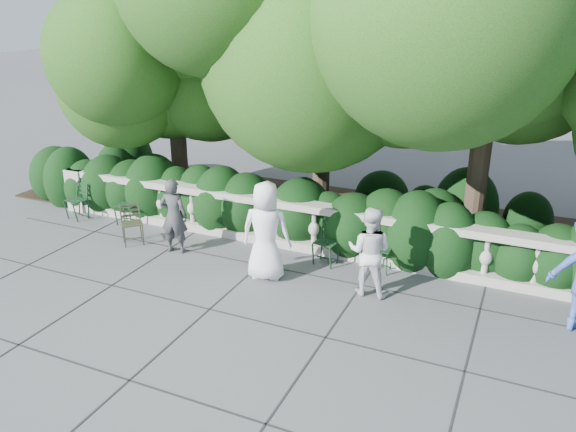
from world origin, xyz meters
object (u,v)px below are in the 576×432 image
at_px(chair_a, 73,220).
at_px(chair_b, 125,226).
at_px(person_casual_man, 369,251).
at_px(person_woman_grey, 174,216).
at_px(chair_weathered, 135,246).
at_px(person_businessman, 266,231).
at_px(chair_d, 322,267).
at_px(chair_c, 377,274).

xyz_separation_m(chair_a, chair_b, (1.30, 0.21, 0.00)).
bearing_deg(chair_b, person_casual_man, -16.60).
height_order(chair_a, person_woman_grey, person_woman_grey).
distance_m(chair_a, person_casual_man, 7.16).
distance_m(chair_weathered, person_businessman, 3.18).
bearing_deg(chair_weathered, person_casual_man, -45.18).
xyz_separation_m(chair_a, chair_weathered, (2.22, -0.60, 0.00)).
bearing_deg(chair_weathered, chair_d, -35.75).
bearing_deg(person_casual_man, chair_weathered, -1.61).
distance_m(chair_c, chair_d, 1.03).
relative_size(chair_weathered, person_casual_man, 0.54).
bearing_deg(chair_b, chair_weathered, -50.52).
bearing_deg(chair_b, chair_c, -9.12).
distance_m(chair_a, person_woman_grey, 3.26).
xyz_separation_m(chair_c, person_woman_grey, (-3.92, -0.68, 0.75)).
height_order(chair_a, chair_c, same).
height_order(chair_b, person_businessman, person_businessman).
height_order(chair_d, person_casual_man, person_casual_man).
relative_size(chair_d, chair_weathered, 1.00).
xyz_separation_m(person_woman_grey, person_casual_man, (3.96, -0.09, 0.02)).
bearing_deg(chair_d, person_woman_grey, -162.36).
bearing_deg(chair_d, chair_c, 14.94).
relative_size(chair_weathered, person_businessman, 0.47).
bearing_deg(chair_weathered, person_woman_grey, -37.04).
height_order(chair_b, chair_c, same).
bearing_deg(chair_d, chair_weathered, -162.76).
distance_m(chair_b, person_woman_grey, 2.09).
bearing_deg(chair_c, person_woman_grey, -171.10).
xyz_separation_m(person_businessman, person_woman_grey, (-2.13, 0.27, -0.14)).
height_order(chair_a, person_casual_man, person_casual_man).
relative_size(chair_a, chair_d, 1.00).
bearing_deg(chair_a, person_casual_man, 8.82).
distance_m(chair_a, person_businessman, 5.40).
relative_size(chair_d, person_casual_man, 0.54).
relative_size(chair_d, person_woman_grey, 0.56).
xyz_separation_m(chair_d, person_businessman, (-0.76, -0.81, 0.90)).
xyz_separation_m(chair_a, person_woman_grey, (3.14, -0.46, 0.75)).
height_order(chair_a, chair_b, same).
xyz_separation_m(chair_a, person_businessman, (5.27, -0.73, 0.90)).
bearing_deg(chair_b, chair_d, -10.77).
relative_size(chair_c, person_casual_man, 0.54).
distance_m(chair_d, chair_weathered, 3.87).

